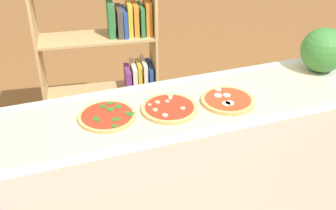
{
  "coord_description": "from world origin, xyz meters",
  "views": [
    {
      "loc": [
        -0.66,
        -1.82,
        2.07
      ],
      "look_at": [
        0.0,
        0.0,
        0.92
      ],
      "focal_mm": 44.35,
      "sensor_mm": 36.0,
      "label": 1
    }
  ],
  "objects_px": {
    "watermelon": "(323,50)",
    "bookshelf": "(116,71)",
    "pizza_mushroom_1": "(169,108)",
    "pizza_spinach_0": "(107,116)",
    "pizza_mozzarella_2": "(228,100)"
  },
  "relations": [
    {
      "from": "pizza_spinach_0",
      "to": "pizza_mozzarella_2",
      "type": "height_order",
      "value": "pizza_mozzarella_2"
    },
    {
      "from": "watermelon",
      "to": "bookshelf",
      "type": "height_order",
      "value": "bookshelf"
    },
    {
      "from": "pizza_spinach_0",
      "to": "watermelon",
      "type": "bearing_deg",
      "value": 3.84
    },
    {
      "from": "pizza_mushroom_1",
      "to": "watermelon",
      "type": "relative_size",
      "value": 1.09
    },
    {
      "from": "pizza_mozzarella_2",
      "to": "watermelon",
      "type": "distance_m",
      "value": 0.77
    },
    {
      "from": "pizza_mozzarella_2",
      "to": "bookshelf",
      "type": "xyz_separation_m",
      "value": [
        -0.39,
        1.12,
        -0.27
      ]
    },
    {
      "from": "pizza_spinach_0",
      "to": "watermelon",
      "type": "distance_m",
      "value": 1.42
    },
    {
      "from": "pizza_mushroom_1",
      "to": "pizza_spinach_0",
      "type": "bearing_deg",
      "value": 173.31
    },
    {
      "from": "pizza_mushroom_1",
      "to": "watermelon",
      "type": "xyz_separation_m",
      "value": [
        1.08,
        0.13,
        0.13
      ]
    },
    {
      "from": "pizza_mushroom_1",
      "to": "pizza_mozzarella_2",
      "type": "relative_size",
      "value": 1.03
    },
    {
      "from": "watermelon",
      "to": "bookshelf",
      "type": "distance_m",
      "value": 1.53
    },
    {
      "from": "pizza_mozzarella_2",
      "to": "watermelon",
      "type": "relative_size",
      "value": 1.06
    },
    {
      "from": "watermelon",
      "to": "bookshelf",
      "type": "relative_size",
      "value": 0.2
    },
    {
      "from": "pizza_mozzarella_2",
      "to": "bookshelf",
      "type": "relative_size",
      "value": 0.21
    },
    {
      "from": "pizza_spinach_0",
      "to": "pizza_mushroom_1",
      "type": "xyz_separation_m",
      "value": [
        0.33,
        -0.04,
        0.0
      ]
    }
  ]
}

